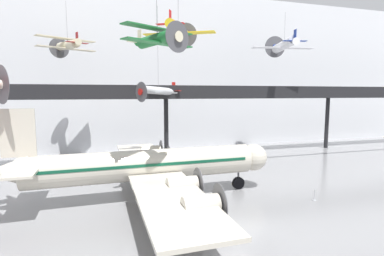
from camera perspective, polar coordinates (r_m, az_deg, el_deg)
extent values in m
plane|color=gray|center=(24.06, 8.46, -18.33)|extent=(260.00, 260.00, 0.00)
cube|color=silver|center=(55.38, -6.91, 10.55)|extent=(140.00, 3.00, 27.86)
cube|color=black|center=(45.63, -4.75, 6.13)|extent=(110.00, 3.20, 0.90)
cube|color=black|center=(44.12, -4.35, 7.42)|extent=(110.00, 0.12, 1.10)
cylinder|color=black|center=(46.89, -4.93, -0.09)|extent=(0.70, 0.70, 9.28)
cylinder|color=black|center=(60.67, 24.30, 0.88)|extent=(0.70, 0.70, 9.28)
cylinder|color=beige|center=(29.06, -8.94, -6.98)|extent=(21.21, 3.22, 2.92)
sphere|color=beige|center=(32.75, 11.62, -5.48)|extent=(2.86, 2.86, 2.86)
cone|color=beige|center=(29.72, -32.09, -7.19)|extent=(3.83, 2.74, 2.68)
cube|color=#0F4C33|center=(28.99, -8.95, -6.42)|extent=(19.73, 3.26, 0.26)
cube|color=beige|center=(37.25, -9.67, -5.00)|extent=(5.12, 13.61, 0.28)
cube|color=beige|center=(21.64, -3.58, -13.55)|extent=(5.12, 13.61, 0.28)
cylinder|color=beige|center=(34.60, -6.57, -5.76)|extent=(2.48, 1.44, 1.40)
cylinder|color=#4C4C51|center=(34.87, -4.37, -5.64)|extent=(0.10, 2.66, 2.66)
cylinder|color=beige|center=(39.03, -7.85, -4.35)|extent=(2.48, 1.44, 1.40)
cylinder|color=#4C4C51|center=(39.28, -5.89, -4.26)|extent=(0.10, 2.66, 2.66)
cylinder|color=beige|center=(24.70, -1.88, -10.82)|extent=(2.48, 1.44, 1.40)
cylinder|color=#4C4C51|center=(25.08, 1.15, -10.55)|extent=(0.10, 2.66, 2.66)
cylinder|color=beige|center=(20.55, 1.67, -14.51)|extent=(2.48, 1.44, 1.40)
cylinder|color=#4C4C51|center=(21.00, 5.27, -14.06)|extent=(0.10, 2.66, 2.66)
cube|color=beige|center=(28.89, -30.25, -0.84)|extent=(2.71, 0.24, 4.08)
cube|color=beige|center=(29.30, -29.36, -6.48)|extent=(2.82, 7.62, 0.20)
cylinder|color=#4C4C51|center=(32.46, 8.82, -9.29)|extent=(0.20, 0.20, 1.21)
cylinder|color=black|center=(32.63, 8.80, -10.32)|extent=(1.31, 0.40, 1.30)
cylinder|color=#4C4C51|center=(31.86, -9.05, -9.61)|extent=(0.20, 0.20, 1.21)
cylinder|color=black|center=(32.03, -9.03, -10.65)|extent=(1.31, 0.40, 1.30)
cylinder|color=#4C4C51|center=(27.46, -7.60, -12.27)|extent=(0.20, 0.20, 1.21)
cylinder|color=black|center=(27.66, -7.58, -13.46)|extent=(1.31, 0.40, 1.30)
cylinder|color=silver|center=(43.17, -6.42, 7.08)|extent=(5.12, 3.24, 1.40)
cone|color=red|center=(41.63, -9.42, 6.80)|extent=(1.18, 1.23, 0.96)
cylinder|color=#4C4C51|center=(41.53, -9.64, 6.78)|extent=(1.25, 2.50, 2.76)
cone|color=silver|center=(44.70, -3.83, 7.30)|extent=(1.68, 1.44, 0.99)
cube|color=silver|center=(42.98, -6.76, 6.65)|extent=(4.53, 7.50, 0.10)
cube|color=red|center=(44.90, -3.52, 7.90)|extent=(0.59, 0.33, 1.27)
cube|color=red|center=(44.89, -3.51, 7.09)|extent=(1.78, 2.75, 0.06)
cylinder|color=slate|center=(43.64, -6.53, 15.07)|extent=(0.04, 0.04, 11.08)
cylinder|color=silver|center=(49.95, 17.16, 14.89)|extent=(2.40, 6.66, 1.76)
cone|color=navy|center=(53.06, 15.62, 14.68)|extent=(1.37, 1.26, 1.20)
cylinder|color=#4C4C51|center=(53.28, 15.52, 14.67)|extent=(3.44, 0.62, 3.48)
cone|color=silver|center=(47.09, 18.76, 15.10)|extent=(1.42, 1.97, 1.25)
cube|color=silver|center=(50.25, 16.95, 14.38)|extent=(9.89, 3.17, 0.10)
cube|color=navy|center=(46.90, 19.03, 16.38)|extent=(0.19, 0.79, 1.61)
cube|color=navy|center=(46.77, 18.99, 15.41)|extent=(3.56, 1.35, 0.06)
cylinder|color=slate|center=(50.43, 17.27, 18.00)|extent=(0.04, 0.04, 4.20)
cylinder|color=yellow|center=(34.39, -2.63, 18.17)|extent=(3.60, 5.19, 1.13)
cone|color=red|center=(37.03, -1.41, 17.32)|extent=(1.30, 1.26, 1.00)
cylinder|color=#4C4C51|center=(37.22, -1.33, 17.27)|extent=(2.52, 1.46, 2.87)
cone|color=yellow|center=(31.95, -3.97, 19.08)|extent=(1.53, 1.71, 0.95)
cube|color=yellow|center=(34.63, -2.48, 17.53)|extent=(7.65, 5.12, 0.10)
cube|color=red|center=(31.79, -4.16, 20.35)|extent=(0.37, 0.59, 1.33)
cube|color=red|center=(31.64, -4.15, 19.18)|extent=(2.82, 1.99, 0.06)
cylinder|color=slate|center=(35.10, -2.66, 22.94)|extent=(0.04, 0.04, 4.84)
cylinder|color=beige|center=(45.61, -22.58, 14.37)|extent=(3.50, 5.19, 1.25)
cone|color=maroon|center=(48.14, -23.89, 13.78)|extent=(1.28, 1.24, 0.99)
cylinder|color=#4C4C51|center=(48.32, -23.97, 13.74)|extent=(2.52, 1.40, 2.85)
cone|color=beige|center=(43.29, -21.23, 14.97)|extent=(1.51, 1.71, 0.97)
cube|color=beige|center=(46.04, -22.79, 15.39)|extent=(7.63, 4.95, 0.10)
cube|color=beige|center=(45.85, -22.72, 13.77)|extent=(7.63, 4.95, 0.10)
cube|color=maroon|center=(43.09, -21.08, 15.80)|extent=(0.36, 0.59, 1.31)
cube|color=maroon|center=(42.99, -21.04, 14.94)|extent=(2.81, 1.93, 0.06)
cylinder|color=slate|center=(46.17, -22.77, 18.24)|extent=(0.04, 0.04, 5.20)
cylinder|color=#1E6B33|center=(25.37, -6.67, 16.47)|extent=(2.90, 4.28, 1.14)
cone|color=beige|center=(23.64, -3.06, 16.92)|extent=(1.06, 1.02, 0.81)
cylinder|color=#4C4C51|center=(23.52, -2.79, 16.95)|extent=(2.08, 1.16, 2.34)
cone|color=#1E6B33|center=(27.05, -9.59, 16.05)|extent=(1.25, 1.43, 0.83)
cube|color=#1E6B33|center=(25.30, -6.30, 18.16)|extent=(6.28, 4.08, 0.10)
cube|color=#1E6B33|center=(25.11, -6.27, 15.74)|extent=(6.28, 4.08, 0.10)
cube|color=beige|center=(27.34, -9.95, 16.85)|extent=(0.31, 0.49, 1.08)
cube|color=beige|center=(27.25, -9.92, 15.73)|extent=(2.31, 1.59, 0.06)
cylinder|color=#4C4C51|center=(27.86, -32.57, 6.98)|extent=(1.80, 2.53, 3.07)
cylinder|color=#B2B5BA|center=(31.46, 22.24, -12.61)|extent=(0.36, 0.36, 0.04)
cylinder|color=#B2B5BA|center=(31.30, 22.28, -11.75)|extent=(0.07, 0.07, 0.95)
sphere|color=#B2B5BA|center=(31.15, 22.33, -10.85)|extent=(0.10, 0.10, 0.10)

